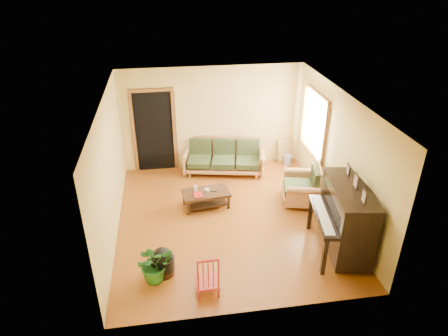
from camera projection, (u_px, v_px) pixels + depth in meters
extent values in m
plane|color=#632F0D|center=(228.00, 219.00, 8.36)|extent=(5.00, 5.00, 0.00)
cube|color=black|center=(154.00, 132.00, 9.85)|extent=(1.08, 0.16, 2.05)
cube|color=white|center=(315.00, 123.00, 9.09)|extent=(0.12, 1.36, 1.46)
cube|color=#A2693B|center=(224.00, 157.00, 9.96)|extent=(2.12, 1.21, 0.86)
cube|color=black|center=(206.00, 199.00, 8.69)|extent=(1.06, 0.66, 0.36)
cube|color=#A2693B|center=(301.00, 184.00, 8.74)|extent=(1.05, 1.08, 0.91)
cube|color=black|center=(346.00, 220.00, 7.17)|extent=(1.12, 1.64, 1.34)
cylinder|color=black|center=(163.00, 264.00, 6.83)|extent=(0.51, 0.51, 0.39)
cube|color=maroon|center=(207.00, 273.00, 6.36)|extent=(0.38, 0.42, 0.80)
cube|color=#B48F3C|center=(286.00, 150.00, 10.58)|extent=(0.51, 0.23, 0.66)
cylinder|color=#3646A4|center=(287.00, 160.00, 10.50)|extent=(0.23, 0.23, 0.26)
imported|color=#1A5718|center=(154.00, 264.00, 6.63)|extent=(0.75, 0.70, 0.69)
imported|color=maroon|center=(194.00, 196.00, 8.45)|extent=(0.21, 0.27, 0.02)
cylinder|color=white|center=(196.00, 188.00, 8.63)|extent=(0.10, 0.10, 0.13)
cylinder|color=silver|center=(207.00, 190.00, 8.61)|extent=(0.11, 0.11, 0.06)
cube|color=black|center=(214.00, 191.00, 8.62)|extent=(0.15, 0.09, 0.01)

